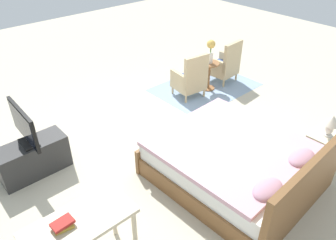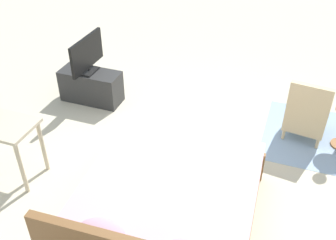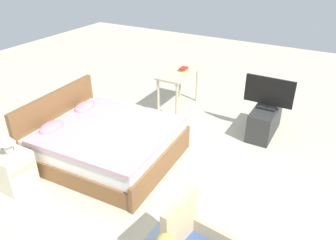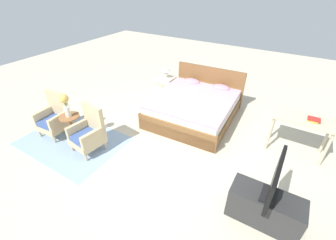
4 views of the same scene
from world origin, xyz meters
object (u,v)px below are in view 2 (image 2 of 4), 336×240
bed (167,208)px  armchair_by_window_right (307,115)px  tv_stand (91,86)px  tv_flatscreen (87,54)px

bed → armchair_by_window_right: size_ratio=2.34×
tv_stand → tv_flatscreen: bearing=-1.1°
bed → tv_stand: bearing=-45.1°
bed → armchair_by_window_right: bearing=-120.2°
bed → tv_flatscreen: (2.02, -2.02, 0.51)m
armchair_by_window_right → tv_flatscreen: (3.28, 0.14, 0.43)m
bed → armchair_by_window_right: (-1.26, -2.16, 0.08)m
armchair_by_window_right → tv_stand: armchair_by_window_right is taller
armchair_by_window_right → tv_flatscreen: bearing=2.4°
bed → tv_flatscreen: tv_flatscreen is taller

